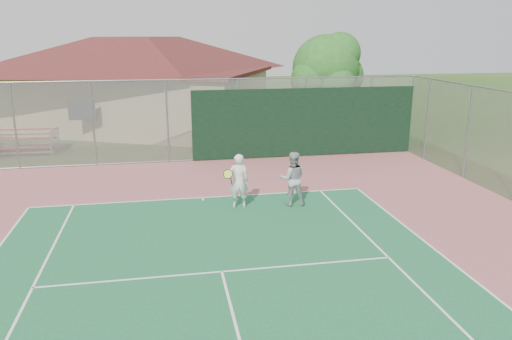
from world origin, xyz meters
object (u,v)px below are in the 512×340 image
(clubhouse, at_px, (140,74))
(player_white_front, at_px, (238,181))
(bleachers, at_px, (25,141))
(player_grey_back, at_px, (293,179))
(tree, at_px, (327,71))

(clubhouse, distance_m, player_white_front, 15.50)
(bleachers, bearing_deg, player_grey_back, -40.29)
(bleachers, distance_m, player_white_front, 12.66)
(tree, distance_m, player_white_front, 11.14)
(player_white_front, bearing_deg, tree, -118.39)
(tree, relative_size, player_white_front, 3.14)
(player_white_front, relative_size, player_grey_back, 0.99)
(clubhouse, bearing_deg, bleachers, -107.69)
(bleachers, distance_m, player_grey_back, 13.94)
(clubhouse, height_order, tree, clubhouse)
(clubhouse, bearing_deg, player_grey_back, -46.39)
(bleachers, distance_m, tree, 14.71)
(player_grey_back, bearing_deg, bleachers, -35.03)
(tree, relative_size, player_grey_back, 3.12)
(clubhouse, distance_m, tree, 10.97)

